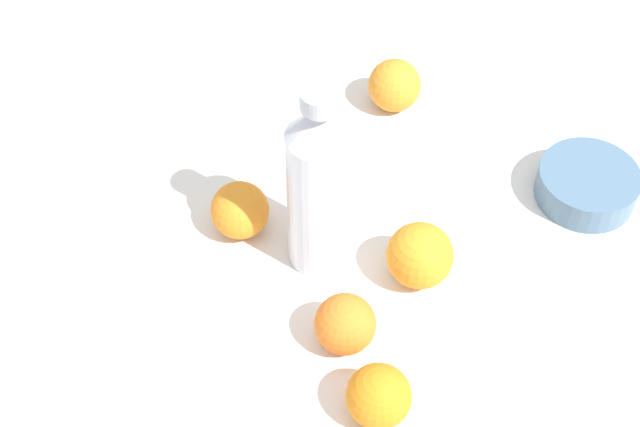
% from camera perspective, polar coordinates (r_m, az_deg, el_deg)
% --- Properties ---
extents(ground_plane, '(2.40, 2.40, 0.00)m').
position_cam_1_polar(ground_plane, '(1.16, 0.91, -4.06)').
color(ground_plane, silver).
extents(water_bottle, '(0.08, 0.08, 0.28)m').
position_cam_1_polar(water_bottle, '(1.08, -0.00, 1.76)').
color(water_bottle, silver).
rests_on(water_bottle, ground_plane).
extents(orange_0, '(0.07, 0.07, 0.07)m').
position_cam_1_polar(orange_0, '(1.18, -4.95, 0.20)').
color(orange_0, orange).
rests_on(orange_0, ground_plane).
extents(orange_1, '(0.08, 0.08, 0.08)m').
position_cam_1_polar(orange_1, '(1.13, 6.16, -2.58)').
color(orange_1, orange).
rests_on(orange_1, ground_plane).
extents(orange_2, '(0.07, 0.07, 0.07)m').
position_cam_1_polar(orange_2, '(1.03, 3.63, -11.14)').
color(orange_2, orange).
rests_on(orange_2, ground_plane).
extents(orange_3, '(0.08, 0.08, 0.08)m').
position_cam_1_polar(orange_3, '(1.34, 4.60, 7.86)').
color(orange_3, orange).
rests_on(orange_3, ground_plane).
extents(orange_4, '(0.07, 0.07, 0.07)m').
position_cam_1_polar(orange_4, '(1.08, 1.56, -6.81)').
color(orange_4, orange).
rests_on(orange_4, ground_plane).
extents(ceramic_bowl, '(0.13, 0.13, 0.04)m').
position_cam_1_polar(ceramic_bowl, '(1.27, 16.10, 1.71)').
color(ceramic_bowl, slate).
rests_on(ceramic_bowl, ground_plane).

